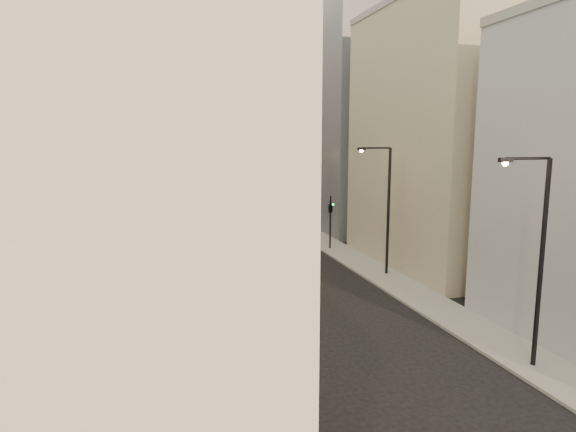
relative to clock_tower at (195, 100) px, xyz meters
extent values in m
cube|color=#9C998F|center=(-5.50, -37.00, -17.56)|extent=(3.00, 140.00, 0.15)
cube|color=#9C998F|center=(7.50, -37.00, -17.56)|extent=(3.00, 140.00, 0.15)
cube|color=silver|center=(-10.00, -83.00, -9.63)|extent=(6.00, 16.00, 8.00)
cube|color=#A0A0A5|center=(-7.20, -83.00, -5.53)|extent=(0.60, 16.00, 0.40)
cube|color=black|center=(-6.30, -78.00, -14.03)|extent=(0.80, 0.08, 1.50)
cube|color=black|center=(-6.30, -68.00, -14.23)|extent=(0.70, 0.08, 1.30)
cube|color=tan|center=(-11.00, -66.00, -9.63)|extent=(8.00, 12.00, 16.00)
cube|color=#A0A0A5|center=(-11.00, -50.00, -7.63)|extent=(8.00, 16.00, 20.00)
cube|color=#98755A|center=(-11.00, -32.00, -9.13)|extent=(8.00, 18.00, 17.00)
cube|color=gray|center=(-11.00, -12.00, -5.63)|extent=(8.00, 20.00, 24.00)
cube|color=tan|center=(13.00, -62.00, -7.63)|extent=(8.00, 16.00, 20.00)
cube|color=gray|center=(13.00, -42.00, -4.63)|extent=(8.00, 20.00, 26.00)
cube|color=gray|center=(19.00, -14.00, 7.37)|extent=(20.00, 22.00, 50.00)
cube|color=#98755A|center=(0.00, 0.00, -3.63)|extent=(14.00, 14.00, 28.00)
cube|color=#98755A|center=(0.00, 0.00, 13.37)|extent=(10.00, 10.00, 6.00)
cube|color=silver|center=(11.00, -14.00, -0.63)|extent=(8.00, 8.00, 34.00)
cylinder|color=black|center=(7.27, -79.24, -13.03)|extent=(0.20, 0.20, 9.21)
cylinder|color=black|center=(6.25, -79.15, -8.42)|extent=(2.05, 0.30, 0.12)
cube|color=black|center=(5.23, -79.07, -8.47)|extent=(0.58, 0.27, 0.18)
sphere|color=#F2A63C|center=(5.23, -79.07, -8.60)|extent=(0.25, 0.25, 0.25)
cylinder|color=black|center=(7.97, -64.03, -12.92)|extent=(0.21, 0.21, 9.42)
cylinder|color=black|center=(6.95, -63.81, -8.21)|extent=(2.07, 0.57, 0.13)
cube|color=black|center=(5.93, -63.59, -8.26)|extent=(0.61, 0.35, 0.19)
sphere|color=#F2A63C|center=(5.93, -63.59, -8.40)|extent=(0.25, 0.25, 0.25)
cylinder|color=black|center=(8.17, -45.71, -13.31)|extent=(0.19, 0.19, 8.65)
cylinder|color=black|center=(7.24, -45.97, -8.98)|extent=(1.88, 0.62, 0.12)
cube|color=black|center=(6.32, -46.22, -9.03)|extent=(0.57, 0.35, 0.17)
sphere|color=#F2A63C|center=(6.32, -46.22, -9.15)|extent=(0.23, 0.23, 0.23)
cylinder|color=black|center=(-5.82, -48.60, -15.13)|extent=(0.16, 0.16, 5.00)
imported|color=black|center=(-5.82, -48.60, -13.43)|extent=(0.51, 0.51, 1.28)
sphere|color=#19E533|center=(-6.07, -48.60, -13.43)|extent=(0.16, 0.16, 0.16)
cylinder|color=black|center=(6.94, -54.93, -15.13)|extent=(0.16, 0.16, 5.00)
imported|color=black|center=(6.94, -54.93, -13.43)|extent=(0.86, 0.86, 1.54)
sphere|color=#19E533|center=(7.19, -54.93, -13.43)|extent=(0.16, 0.16, 0.16)
camera|label=1|loc=(-8.62, -95.48, -7.71)|focal=30.00mm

